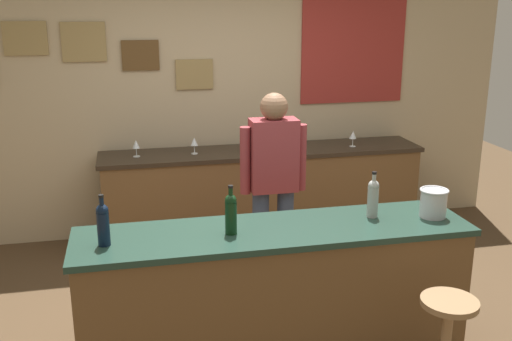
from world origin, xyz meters
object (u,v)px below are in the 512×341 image
object	(u,v)px
wine_glass_e	(353,135)
coffee_mug	(288,143)
wine_bottle_b	(231,212)
wine_bottle_c	(373,197)
ice_bucket	(433,202)
wine_glass_c	(244,142)
wine_glass_a	(136,145)
wine_glass_b	(194,142)
wine_glass_d	(274,138)
bartender	(273,181)
wine_bottle_a	(103,223)
bar_stool	(446,335)

from	to	relation	value
wine_glass_e	coffee_mug	xyz separation A→B (m)	(-0.63, 0.10, -0.06)
wine_bottle_b	wine_bottle_c	bearing A→B (deg)	5.27
ice_bucket	wine_glass_c	size ratio (longest dim) A/B	1.21
wine_glass_a	wine_glass_b	size ratio (longest dim) A/B	1.00
wine_bottle_c	wine_glass_d	world-z (taller)	wine_bottle_c
bartender	wine_glass_b	size ratio (longest dim) A/B	10.45
wine_bottle_b	wine_glass_b	xyz separation A→B (m)	(0.02, 2.06, -0.05)
wine_glass_e	wine_bottle_a	bearing A→B (deg)	-138.82
wine_glass_a	wine_glass_c	bearing A→B (deg)	-4.90
wine_bottle_a	coffee_mug	size ratio (longest dim) A/B	2.45
wine_bottle_a	coffee_mug	xyz separation A→B (m)	(1.68, 2.12, -0.11)
wine_bottle_a	wine_glass_d	world-z (taller)	wine_bottle_a
wine_glass_b	wine_glass_e	distance (m)	1.55
wine_bottle_a	wine_bottle_b	size ratio (longest dim) A/B	1.00
wine_glass_a	wine_glass_b	bearing A→B (deg)	-0.82
bartender	wine_glass_b	xyz separation A→B (m)	(-0.48, 1.11, 0.07)
wine_bottle_b	bartender	bearing A→B (deg)	62.13
bar_stool	wine_bottle_c	world-z (taller)	wine_bottle_c
wine_glass_b	wine_glass_d	distance (m)	0.76
ice_bucket	wine_glass_d	size ratio (longest dim) A/B	1.21
wine_glass_c	coffee_mug	bearing A→B (deg)	15.17
coffee_mug	wine_glass_b	bearing A→B (deg)	-177.01
wine_bottle_b	wine_glass_b	world-z (taller)	wine_bottle_b
wine_bottle_b	ice_bucket	size ratio (longest dim) A/B	1.63
wine_glass_d	wine_bottle_b	bearing A→B (deg)	-110.81
bartender	wine_glass_c	size ratio (longest dim) A/B	10.45
wine_bottle_b	ice_bucket	distance (m)	1.34
wine_glass_a	wine_glass_d	distance (m)	1.29
wine_glass_c	coffee_mug	size ratio (longest dim) A/B	1.24
wine_glass_a	wine_glass_e	world-z (taller)	same
bartender	coffee_mug	bearing A→B (deg)	69.33
wine_bottle_b	wine_glass_c	xyz separation A→B (m)	(0.48, 1.98, -0.05)
wine_bottle_b	wine_glass_a	world-z (taller)	wine_bottle_b
wine_bottle_a	wine_bottle_c	world-z (taller)	same
bartender	wine_glass_d	size ratio (longest dim) A/B	10.45
wine_bottle_c	wine_glass_a	world-z (taller)	wine_bottle_c
bartender	wine_bottle_b	distance (m)	1.08
wine_glass_b	wine_bottle_a	bearing A→B (deg)	-110.24
ice_bucket	wine_glass_b	world-z (taller)	ice_bucket
wine_glass_c	wine_glass_d	bearing A→B (deg)	13.96
wine_bottle_b	ice_bucket	bearing A→B (deg)	0.19
wine_bottle_a	wine_glass_b	xyz separation A→B (m)	(0.76, 2.07, -0.05)
wine_bottle_c	coffee_mug	distance (m)	2.02
wine_bottle_a	wine_bottle_b	world-z (taller)	same
wine_glass_c	bar_stool	bearing A→B (deg)	-76.30
bar_stool	coffee_mug	bearing A→B (deg)	93.70
wine_glass_a	wine_glass_d	xyz separation A→B (m)	(1.29, -0.01, 0.00)
wine_bottle_b	wine_glass_c	distance (m)	2.04
ice_bucket	wine_glass_b	bearing A→B (deg)	122.62
wine_glass_a	wine_glass_e	distance (m)	2.08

